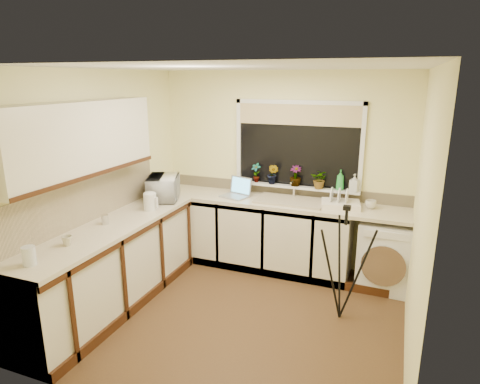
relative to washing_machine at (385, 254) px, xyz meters
name	(u,v)px	position (x,y,z in m)	size (l,w,h in m)	color
floor	(239,314)	(-1.34, -1.18, -0.40)	(3.20, 3.20, 0.00)	#513820
ceiling	(239,67)	(-1.34, -1.18, 2.05)	(3.20, 3.20, 0.00)	white
wall_back	(282,169)	(-1.34, 0.32, 0.82)	(3.20, 3.20, 0.00)	#FFF7AA
wall_front	(152,264)	(-1.34, -2.68, 0.82)	(3.20, 3.20, 0.00)	#FFF7AA
wall_left	(102,185)	(-2.94, -1.18, 0.82)	(3.00, 3.00, 0.00)	#FFF7AA
wall_right	(420,221)	(0.26, -1.18, 0.82)	(3.00, 3.00, 0.00)	#FFF7AA
base_cabinet_back	(249,232)	(-1.67, 0.02, 0.03)	(2.55, 0.60, 0.86)	silver
base_cabinet_left	(113,268)	(-2.64, -1.48, 0.03)	(0.54, 2.40, 0.86)	silver
worktop_back	(274,202)	(-1.34, 0.02, 0.48)	(3.20, 0.60, 0.04)	beige
worktop_left	(110,228)	(-2.64, -1.48, 0.48)	(0.60, 2.40, 0.04)	beige
upper_cabinet	(79,139)	(-2.78, -1.63, 1.40)	(0.28, 1.90, 0.70)	silver
splashback_left	(85,202)	(-2.93, -1.48, 0.72)	(0.02, 2.40, 0.45)	beige
splashback_back	(281,189)	(-1.34, 0.31, 0.57)	(3.20, 0.02, 0.14)	beige
window_glass	(298,145)	(-1.14, 0.31, 1.15)	(1.50, 0.02, 1.00)	black
window_blind	(298,115)	(-1.14, 0.28, 1.52)	(1.50, 0.02, 0.25)	tan
windowsill	(295,187)	(-1.14, 0.25, 0.63)	(1.60, 0.14, 0.03)	white
sink	(290,201)	(-1.14, 0.02, 0.51)	(0.82, 0.46, 0.03)	tan
faucet	(294,189)	(-1.14, 0.20, 0.62)	(0.03, 0.03, 0.24)	silver
washing_machine	(385,254)	(0.00, 0.00, 0.00)	(0.57, 0.55, 0.80)	silver
laptop	(237,191)	(-1.83, 0.02, 0.56)	(0.39, 0.36, 0.24)	#A09FA7
kettle	(150,202)	(-2.55, -0.87, 0.59)	(0.15, 0.15, 0.19)	white
dish_rack	(341,204)	(-0.54, 0.03, 0.53)	(0.44, 0.33, 0.07)	white
tripod	(343,264)	(-0.36, -0.85, 0.19)	(0.59, 0.59, 1.19)	black
glass_jug	(29,256)	(-2.65, -2.47, 0.58)	(0.11, 0.11, 0.16)	silver
steel_jar	(105,220)	(-2.71, -1.45, 0.55)	(0.07, 0.07, 0.10)	silver
microwave	(163,188)	(-2.63, -0.44, 0.64)	(0.52, 0.35, 0.29)	white
plant_a	(256,173)	(-1.66, 0.24, 0.77)	(0.13, 0.09, 0.25)	#999999
plant_b	(273,174)	(-1.42, 0.21, 0.78)	(0.14, 0.11, 0.26)	#999999
plant_c	(296,176)	(-1.14, 0.24, 0.78)	(0.14, 0.14, 0.26)	#999999
plant_d	(320,179)	(-0.83, 0.21, 0.76)	(0.21, 0.18, 0.23)	#999999
soap_bottle_green	(340,180)	(-0.59, 0.24, 0.77)	(0.09, 0.10, 0.25)	green
soap_bottle_clear	(354,183)	(-0.42, 0.23, 0.75)	(0.10, 0.10, 0.21)	#999999
cup_back	(371,204)	(-0.21, 0.10, 0.55)	(0.13, 0.13, 0.10)	silver
cup_left	(67,241)	(-2.66, -2.04, 0.54)	(0.10, 0.10, 0.09)	beige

